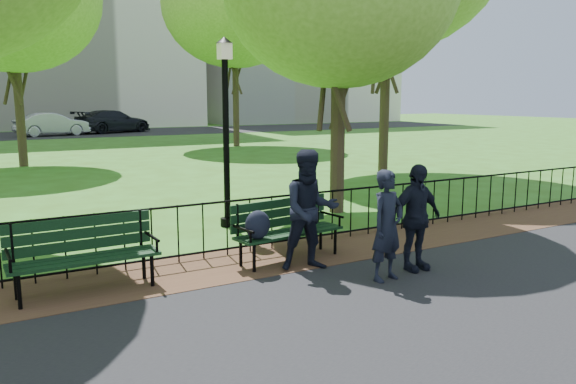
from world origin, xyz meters
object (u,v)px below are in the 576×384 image
tree_far_e (234,5)px  sedan_silver (52,124)px  lamppost (226,125)px  person_right (416,217)px  sedan_dark (113,121)px  park_bench_left_a (83,247)px  person_mid (310,210)px  park_bench_main (275,224)px  person_left (387,226)px

tree_far_e → sedan_silver: (-7.21, 13.04, -6.25)m
lamppost → person_right: (1.20, -3.96, -1.18)m
lamppost → tree_far_e: size_ratio=0.36×
sedan_silver → sedan_dark: sedan_dark is taller
lamppost → sedan_silver: lamppost is taller
lamppost → park_bench_left_a: bearing=-140.9°
tree_far_e → person_mid: size_ratio=5.77×
sedan_dark → park_bench_left_a: bearing=145.7°
park_bench_left_a → sedan_dark: size_ratio=0.34×
park_bench_main → tree_far_e: bearing=59.7°
sedan_silver → park_bench_left_a: bearing=161.7°
lamppost → person_right: bearing=-73.1°
person_left → sedan_silver: 33.81m
person_left → person_mid: size_ratio=0.87×
person_mid → sedan_silver: person_mid is taller
person_mid → sedan_dark: person_mid is taller
park_bench_main → lamppost: bearing=74.4°
person_left → sedan_silver: size_ratio=0.34×
lamppost → park_bench_main: bearing=-98.3°
person_left → person_mid: person_mid is taller
park_bench_main → person_right: (1.59, -1.30, 0.17)m
person_right → sedan_dark: size_ratio=0.28×
lamppost → person_right: lamppost is taller
park_bench_left_a → person_right: size_ratio=1.20×
tree_far_e → person_right: bearing=-107.8°
person_right → sedan_dark: 35.25m
person_mid → sedan_silver: 32.88m
park_bench_left_a → lamppost: lamppost is taller
park_bench_main → sedan_dark: 34.17m
sedan_dark → sedan_silver: bearing=87.5°
park_bench_left_a → tree_far_e: bearing=59.0°
person_right → park_bench_main: bearing=140.4°
park_bench_left_a → person_right: bearing=-19.6°
sedan_silver → person_mid: bearing=167.0°
park_bench_main → person_right: person_right is taller
tree_far_e → person_right: (-6.61, -20.61, -6.22)m
person_right → sedan_dark: (3.62, 35.06, 0.02)m
tree_far_e → sedan_dark: tree_far_e is taller
park_bench_left_a → person_left: person_left is taller
person_right → sedan_silver: 33.65m
tree_far_e → sedan_silver: size_ratio=2.22×
park_bench_left_a → park_bench_main: bearing=-4.1°
sedan_silver → sedan_dark: 4.45m
person_mid → person_right: 1.52m
sedan_dark → park_bench_main: bearing=150.2°
lamppost → person_left: bearing=-82.4°
tree_far_e → sedan_dark: size_ratio=1.84×
person_mid → person_right: person_mid is taller
person_right → sedan_silver: person_right is taller
person_left → person_right: (0.65, 0.16, 0.01)m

